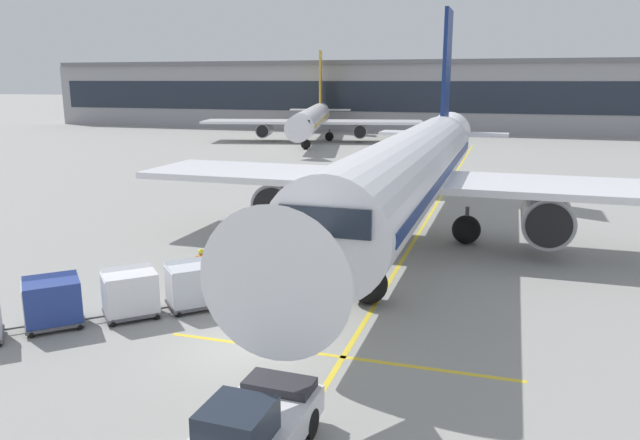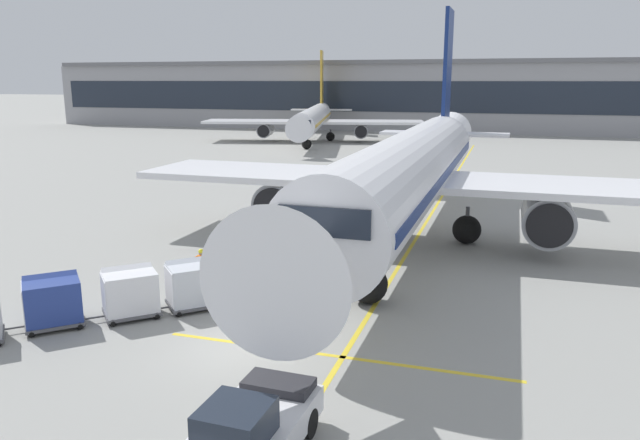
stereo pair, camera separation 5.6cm
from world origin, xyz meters
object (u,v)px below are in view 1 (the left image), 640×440
at_px(ground_crew_by_loader, 201,266).
at_px(distant_airplane, 312,119).
at_px(pushback_tug, 251,431).
at_px(belt_loader, 266,270).
at_px(ground_crew_by_carts, 269,273).
at_px(safety_cone_engine_keepout, 265,234).
at_px(safety_cone_nose_mark, 261,245).
at_px(parked_airplane, 410,171).
at_px(baggage_cart_third, 52,301).
at_px(baggage_cart_lead, 193,284).
at_px(safety_cone_wingtip, 290,233).
at_px(baggage_cart_second, 130,292).

bearing_deg(ground_crew_by_loader, distant_airplane, 103.61).
bearing_deg(pushback_tug, belt_loader, 110.58).
bearing_deg(belt_loader, distant_airplane, 106.07).
bearing_deg(belt_loader, ground_crew_by_carts, -58.72).
distance_m(safety_cone_engine_keepout, safety_cone_nose_mark, 2.19).
bearing_deg(safety_cone_engine_keepout, parked_airplane, 12.42).
distance_m(baggage_cart_third, distant_airplane, 69.72).
relative_size(safety_cone_nose_mark, distant_airplane, 0.01).
bearing_deg(safety_cone_engine_keepout, baggage_cart_third, -100.77).
height_order(parked_airplane, ground_crew_by_carts, parked_airplane).
height_order(baggage_cart_lead, baggage_cart_third, same).
distance_m(baggage_cart_third, safety_cone_wingtip, 15.06).
bearing_deg(safety_cone_nose_mark, baggage_cart_lead, -85.55).
height_order(belt_loader, safety_cone_wingtip, belt_loader).
bearing_deg(safety_cone_nose_mark, ground_crew_by_loader, -91.46).
bearing_deg(safety_cone_engine_keepout, ground_crew_by_loader, -86.64).
xyz_separation_m(baggage_cart_third, safety_cone_nose_mark, (3.29, 11.79, -0.71)).
height_order(parked_airplane, safety_cone_engine_keepout, parked_airplane).
bearing_deg(ground_crew_by_loader, safety_cone_engine_keepout, 93.36).
bearing_deg(belt_loader, safety_cone_nose_mark, 114.48).
bearing_deg(parked_airplane, pushback_tug, -90.94).
xyz_separation_m(belt_loader, pushback_tug, (4.36, -11.61, 0.02)).
relative_size(baggage_cart_second, ground_crew_by_loader, 1.46).
xyz_separation_m(safety_cone_wingtip, safety_cone_nose_mark, (-0.65, -2.73, -0.06)).
height_order(safety_cone_wingtip, distant_airplane, distant_airplane).
bearing_deg(parked_airplane, baggage_cart_third, -123.96).
bearing_deg(safety_cone_wingtip, baggage_cart_second, -98.05).
relative_size(baggage_cart_third, ground_crew_by_carts, 1.46).
relative_size(ground_crew_by_carts, safety_cone_engine_keepout, 2.37).
relative_size(belt_loader, distant_airplane, 0.12).
bearing_deg(parked_airplane, safety_cone_wingtip, -170.47).
relative_size(baggage_cart_lead, baggage_cart_second, 1.00).
height_order(baggage_cart_lead, baggage_cart_second, same).
relative_size(safety_cone_engine_keepout, safety_cone_nose_mark, 1.22).
height_order(baggage_cart_third, ground_crew_by_loader, baggage_cart_third).
distance_m(parked_airplane, baggage_cart_third, 19.07).
bearing_deg(parked_airplane, distant_airplane, 113.16).
distance_m(parked_airplane, baggage_cart_second, 16.54).
distance_m(pushback_tug, distant_airplane, 77.32).
relative_size(pushback_tug, ground_crew_by_loader, 2.56).
height_order(pushback_tug, safety_cone_nose_mark, pushback_tug).
xyz_separation_m(parked_airplane, baggage_cart_lead, (-6.56, -12.39, -3.01)).
bearing_deg(ground_crew_by_loader, baggage_cart_third, -119.68).
height_order(belt_loader, ground_crew_by_loader, belt_loader).
xyz_separation_m(baggage_cart_second, distant_airplane, (-14.28, 66.93, 2.28)).
bearing_deg(baggage_cart_lead, safety_cone_engine_keepout, 97.06).
bearing_deg(belt_loader, baggage_cart_lead, -121.72).
bearing_deg(baggage_cart_lead, distant_airplane, 103.84).
bearing_deg(belt_loader, pushback_tug, -69.42).
distance_m(parked_airplane, pushback_tug, 21.23).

